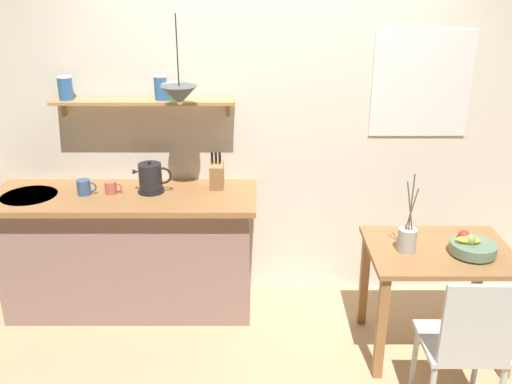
{
  "coord_description": "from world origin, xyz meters",
  "views": [
    {
      "loc": [
        -0.09,
        -3.31,
        2.37
      ],
      "look_at": [
        -0.1,
        0.25,
        0.95
      ],
      "focal_mm": 39.64,
      "sensor_mm": 36.0,
      "label": 1
    }
  ],
  "objects_px": {
    "coffee_mug_by_sink": "(87,187)",
    "coffee_mug_spare": "(113,187)",
    "pendant_lamp": "(182,95)",
    "dining_table": "(440,268)",
    "electric_kettle": "(153,178)",
    "knife_block": "(219,174)",
    "dining_chair_near": "(469,342)",
    "twig_vase": "(409,239)",
    "fruit_bowl": "(474,247)"
  },
  "relations": [
    {
      "from": "coffee_mug_spare",
      "to": "dining_chair_near",
      "type": "bearing_deg",
      "value": -28.51
    },
    {
      "from": "knife_block",
      "to": "pendant_lamp",
      "type": "distance_m",
      "value": 0.64
    },
    {
      "from": "coffee_mug_spare",
      "to": "pendant_lamp",
      "type": "bearing_deg",
      "value": -4.99
    },
    {
      "from": "fruit_bowl",
      "to": "twig_vase",
      "type": "xyz_separation_m",
      "value": [
        -0.39,
        0.04,
        0.03
      ]
    },
    {
      "from": "twig_vase",
      "to": "coffee_mug_by_sink",
      "type": "xyz_separation_m",
      "value": [
        -2.11,
        0.5,
        0.15
      ]
    },
    {
      "from": "fruit_bowl",
      "to": "coffee_mug_by_sink",
      "type": "distance_m",
      "value": 2.56
    },
    {
      "from": "twig_vase",
      "to": "knife_block",
      "type": "relative_size",
      "value": 1.78
    },
    {
      "from": "dining_chair_near",
      "to": "coffee_mug_spare",
      "type": "height_order",
      "value": "coffee_mug_spare"
    },
    {
      "from": "dining_table",
      "to": "dining_chair_near",
      "type": "bearing_deg",
      "value": -92.73
    },
    {
      "from": "dining_table",
      "to": "pendant_lamp",
      "type": "xyz_separation_m",
      "value": [
        -1.64,
        0.45,
        1.0
      ]
    },
    {
      "from": "pendant_lamp",
      "to": "dining_chair_near",
      "type": "bearing_deg",
      "value": -34.51
    },
    {
      "from": "electric_kettle",
      "to": "knife_block",
      "type": "xyz_separation_m",
      "value": [
        0.45,
        0.07,
        0.01
      ]
    },
    {
      "from": "fruit_bowl",
      "to": "coffee_mug_spare",
      "type": "xyz_separation_m",
      "value": [
        -2.31,
        0.56,
        0.17
      ]
    },
    {
      "from": "electric_kettle",
      "to": "dining_table",
      "type": "bearing_deg",
      "value": -15.47
    },
    {
      "from": "twig_vase",
      "to": "coffee_mug_spare",
      "type": "bearing_deg",
      "value": 165.05
    },
    {
      "from": "knife_block",
      "to": "fruit_bowl",
      "type": "bearing_deg",
      "value": -22.42
    },
    {
      "from": "knife_block",
      "to": "pendant_lamp",
      "type": "height_order",
      "value": "pendant_lamp"
    },
    {
      "from": "electric_kettle",
      "to": "pendant_lamp",
      "type": "height_order",
      "value": "pendant_lamp"
    },
    {
      "from": "twig_vase",
      "to": "electric_kettle",
      "type": "bearing_deg",
      "value": 161.81
    },
    {
      "from": "electric_kettle",
      "to": "coffee_mug_by_sink",
      "type": "height_order",
      "value": "electric_kettle"
    },
    {
      "from": "coffee_mug_by_sink",
      "to": "coffee_mug_spare",
      "type": "distance_m",
      "value": 0.18
    },
    {
      "from": "coffee_mug_by_sink",
      "to": "pendant_lamp",
      "type": "distance_m",
      "value": 0.94
    },
    {
      "from": "dining_table",
      "to": "fruit_bowl",
      "type": "bearing_deg",
      "value": -22.28
    },
    {
      "from": "fruit_bowl",
      "to": "dining_chair_near",
      "type": "bearing_deg",
      "value": -108.57
    },
    {
      "from": "electric_kettle",
      "to": "pendant_lamp",
      "type": "relative_size",
      "value": 0.47
    },
    {
      "from": "dining_chair_near",
      "to": "electric_kettle",
      "type": "height_order",
      "value": "electric_kettle"
    },
    {
      "from": "dining_chair_near",
      "to": "coffee_mug_spare",
      "type": "relative_size",
      "value": 7.78
    },
    {
      "from": "dining_table",
      "to": "coffee_mug_by_sink",
      "type": "height_order",
      "value": "coffee_mug_by_sink"
    },
    {
      "from": "dining_chair_near",
      "to": "coffee_mug_spare",
      "type": "bearing_deg",
      "value": 151.49
    },
    {
      "from": "fruit_bowl",
      "to": "pendant_lamp",
      "type": "xyz_separation_m",
      "value": [
        -1.8,
        0.51,
        0.82
      ]
    },
    {
      "from": "dining_table",
      "to": "dining_chair_near",
      "type": "relative_size",
      "value": 0.95
    },
    {
      "from": "dining_chair_near",
      "to": "electric_kettle",
      "type": "relative_size",
      "value": 3.52
    },
    {
      "from": "dining_table",
      "to": "knife_block",
      "type": "relative_size",
      "value": 3.13
    },
    {
      "from": "dining_table",
      "to": "knife_block",
      "type": "height_order",
      "value": "knife_block"
    },
    {
      "from": "dining_chair_near",
      "to": "pendant_lamp",
      "type": "xyz_separation_m",
      "value": [
        -1.61,
        1.1,
        1.08
      ]
    },
    {
      "from": "coffee_mug_by_sink",
      "to": "coffee_mug_spare",
      "type": "xyz_separation_m",
      "value": [
        0.18,
        0.02,
        -0.01
      ]
    },
    {
      "from": "twig_vase",
      "to": "coffee_mug_by_sink",
      "type": "bearing_deg",
      "value": 166.7
    },
    {
      "from": "fruit_bowl",
      "to": "twig_vase",
      "type": "distance_m",
      "value": 0.39
    },
    {
      "from": "electric_kettle",
      "to": "knife_block",
      "type": "height_order",
      "value": "knife_block"
    },
    {
      "from": "pendant_lamp",
      "to": "coffee_mug_by_sink",
      "type": "bearing_deg",
      "value": 177.68
    },
    {
      "from": "dining_table",
      "to": "coffee_mug_spare",
      "type": "relative_size",
      "value": 7.37
    },
    {
      "from": "dining_table",
      "to": "coffee_mug_spare",
      "type": "distance_m",
      "value": 2.23
    },
    {
      "from": "coffee_mug_spare",
      "to": "electric_kettle",
      "type": "bearing_deg",
      "value": 6.18
    },
    {
      "from": "knife_block",
      "to": "coffee_mug_by_sink",
      "type": "bearing_deg",
      "value": -172.8
    },
    {
      "from": "dining_chair_near",
      "to": "coffee_mug_by_sink",
      "type": "bearing_deg",
      "value": 153.74
    },
    {
      "from": "dining_table",
      "to": "knife_block",
      "type": "distance_m",
      "value": 1.59
    },
    {
      "from": "dining_chair_near",
      "to": "knife_block",
      "type": "xyz_separation_m",
      "value": [
        -1.39,
        1.25,
        0.49
      ]
    },
    {
      "from": "coffee_mug_by_sink",
      "to": "pendant_lamp",
      "type": "relative_size",
      "value": 0.24
    },
    {
      "from": "coffee_mug_spare",
      "to": "coffee_mug_by_sink",
      "type": "bearing_deg",
      "value": -174.8
    },
    {
      "from": "pendant_lamp",
      "to": "fruit_bowl",
      "type": "bearing_deg",
      "value": -15.89
    }
  ]
}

